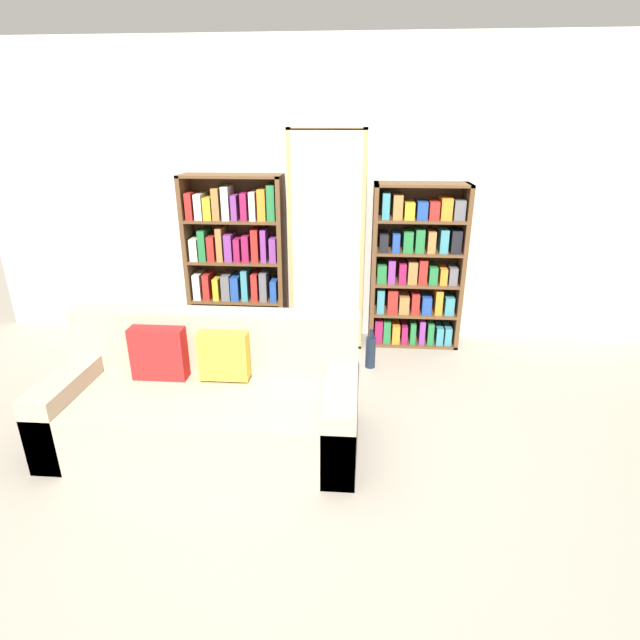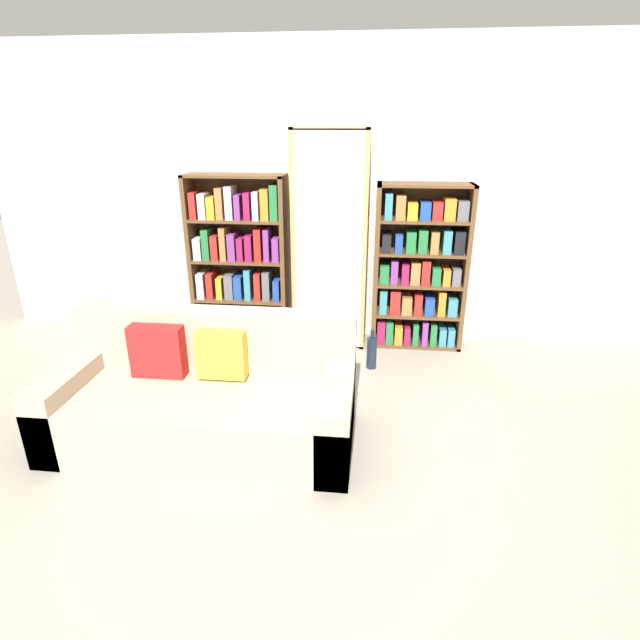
# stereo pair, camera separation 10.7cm
# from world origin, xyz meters

# --- Properties ---
(ground_plane) EXTENTS (16.00, 16.00, 0.00)m
(ground_plane) POSITION_xyz_m (0.00, 0.00, 0.00)
(ground_plane) COLOR gray
(wall_back) EXTENTS (6.49, 0.06, 2.70)m
(wall_back) POSITION_xyz_m (0.00, 2.39, 1.35)
(wall_back) COLOR silver
(wall_back) RESTS_ON ground
(couch) EXTENTS (1.96, 0.85, 0.81)m
(couch) POSITION_xyz_m (-0.58, 0.47, 0.28)
(couch) COLOR tan
(couch) RESTS_ON ground
(bookshelf_left) EXTENTS (0.92, 0.32, 1.57)m
(bookshelf_left) POSITION_xyz_m (-0.76, 2.18, 0.75)
(bookshelf_left) COLOR brown
(bookshelf_left) RESTS_ON ground
(display_cabinet) EXTENTS (0.67, 0.36, 1.96)m
(display_cabinet) POSITION_xyz_m (0.10, 2.16, 0.99)
(display_cabinet) COLOR tan
(display_cabinet) RESTS_ON ground
(bookshelf_right) EXTENTS (0.84, 0.32, 1.51)m
(bookshelf_right) POSITION_xyz_m (0.92, 2.18, 0.73)
(bookshelf_right) COLOR brown
(bookshelf_right) RESTS_ON ground
(wine_bottle) EXTENTS (0.09, 0.09, 0.36)m
(wine_bottle) POSITION_xyz_m (0.52, 1.61, 0.15)
(wine_bottle) COLOR #192333
(wine_bottle) RESTS_ON ground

